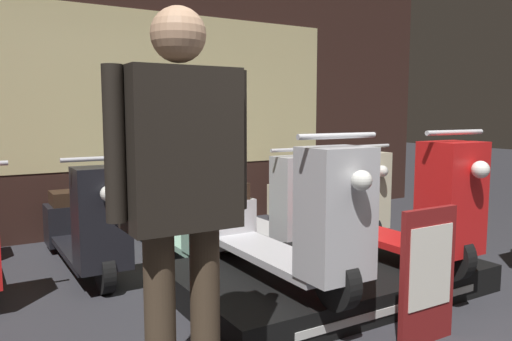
{
  "coord_description": "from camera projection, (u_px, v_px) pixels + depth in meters",
  "views": [
    {
      "loc": [
        -2.0,
        -1.29,
        1.3
      ],
      "look_at": [
        0.11,
        2.23,
        0.82
      ],
      "focal_mm": 35.0,
      "sensor_mm": 36.0,
      "label": 1
    }
  ],
  "objects": [
    {
      "name": "shop_wall_back",
      "position": [
        163.0,
        86.0,
        5.57
      ],
      "size": [
        7.74,
        0.09,
        3.2
      ],
      "color": "#331E19",
      "rests_on": "ground_plane"
    },
    {
      "name": "display_platform",
      "position": [
        326.0,
        277.0,
        3.67
      ],
      "size": [
        2.17,
        1.36,
        0.2
      ],
      "color": "black",
      "rests_on": "ground_plane"
    },
    {
      "name": "scooter_display_left",
      "position": [
        277.0,
        223.0,
        3.3
      ],
      "size": [
        0.53,
        1.79,
        0.99
      ],
      "color": "black",
      "rests_on": "display_platform"
    },
    {
      "name": "scooter_display_right",
      "position": [
        384.0,
        209.0,
        3.8
      ],
      "size": [
        0.53,
        1.79,
        0.99
      ],
      "color": "black",
      "rests_on": "display_platform"
    },
    {
      "name": "scooter_backrow_1",
      "position": [
        85.0,
        225.0,
        4.1
      ],
      "size": [
        0.53,
        1.79,
        0.99
      ],
      "color": "black",
      "rests_on": "ground_plane"
    },
    {
      "name": "scooter_backrow_2",
      "position": [
        181.0,
        215.0,
        4.53
      ],
      "size": [
        0.53,
        1.79,
        0.99
      ],
      "color": "black",
      "rests_on": "ground_plane"
    },
    {
      "name": "scooter_backrow_3",
      "position": [
        261.0,
        206.0,
        4.97
      ],
      "size": [
        0.53,
        1.79,
        0.99
      ],
      "color": "black",
      "rests_on": "ground_plane"
    },
    {
      "name": "scooter_backrow_4",
      "position": [
        328.0,
        198.0,
        5.4
      ],
      "size": [
        0.53,
        1.79,
        0.99
      ],
      "color": "black",
      "rests_on": "ground_plane"
    },
    {
      "name": "person_left_browsing",
      "position": [
        181.0,
        179.0,
        2.05
      ],
      "size": [
        0.62,
        0.26,
        1.72
      ],
      "color": "#473828",
      "rests_on": "ground_plane"
    },
    {
      "name": "price_sign_board",
      "position": [
        428.0,
        275.0,
        2.8
      ],
      "size": [
        0.41,
        0.04,
        0.78
      ],
      "color": "maroon",
      "rests_on": "ground_plane"
    }
  ]
}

